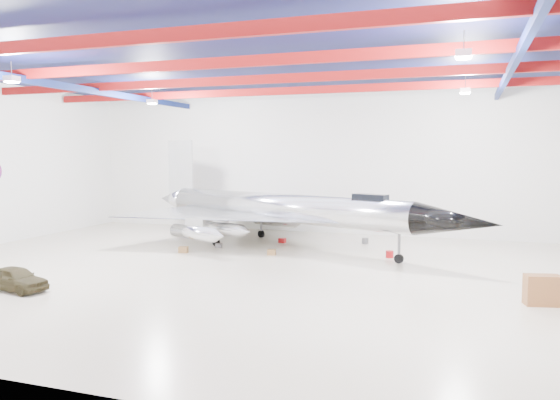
% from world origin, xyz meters
% --- Properties ---
extents(floor, '(40.00, 40.00, 0.00)m').
position_xyz_m(floor, '(0.00, 0.00, 0.00)').
color(floor, beige).
rests_on(floor, ground).
extents(wall_back, '(40.00, 0.00, 40.00)m').
position_xyz_m(wall_back, '(0.00, 15.00, 5.50)').
color(wall_back, silver).
rests_on(wall_back, floor).
extents(ceiling, '(40.00, 40.00, 0.00)m').
position_xyz_m(ceiling, '(0.00, 0.00, 11.00)').
color(ceiling, '#0A0F38').
rests_on(ceiling, wall_back).
extents(ceiling_structure, '(39.50, 29.50, 1.08)m').
position_xyz_m(ceiling_structure, '(0.00, 0.00, 10.32)').
color(ceiling_structure, maroon).
rests_on(ceiling_structure, ceiling).
extents(jet_aircraft, '(25.47, 19.19, 7.20)m').
position_xyz_m(jet_aircraft, '(-1.33, 7.51, 2.36)').
color(jet_aircraft, silver).
rests_on(jet_aircraft, floor).
extents(jeep, '(3.43, 1.78, 1.11)m').
position_xyz_m(jeep, '(-9.04, -7.20, 0.56)').
color(jeep, '#39321C').
rests_on(jeep, floor).
extents(desk, '(1.50, 0.98, 1.26)m').
position_xyz_m(desk, '(13.29, -2.06, 0.63)').
color(desk, brown).
rests_on(desk, floor).
extents(crate_ply, '(0.62, 0.53, 0.39)m').
position_xyz_m(crate_ply, '(-6.48, 3.64, 0.19)').
color(crate_ply, olive).
rests_on(crate_ply, floor).
extents(toolbox_red, '(0.50, 0.43, 0.32)m').
position_xyz_m(toolbox_red, '(-1.83, 9.24, 0.16)').
color(toolbox_red, '#9F0F14').
rests_on(toolbox_red, floor).
extents(crate_small, '(0.45, 0.39, 0.28)m').
position_xyz_m(crate_small, '(-5.18, 6.04, 0.14)').
color(crate_small, '#59595B').
rests_on(crate_small, floor).
extents(tool_chest, '(0.54, 0.54, 0.42)m').
position_xyz_m(tool_chest, '(5.99, 6.21, 0.21)').
color(tool_chest, '#9F0F14').
rests_on(tool_chest, floor).
extents(oil_barrel, '(0.57, 0.50, 0.35)m').
position_xyz_m(oil_barrel, '(-0.97, 4.68, 0.18)').
color(oil_barrel, olive).
rests_on(oil_barrel, floor).
extents(spares_box, '(0.46, 0.46, 0.40)m').
position_xyz_m(spares_box, '(3.72, 10.69, 0.20)').
color(spares_box, '#59595B').
rests_on(spares_box, floor).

